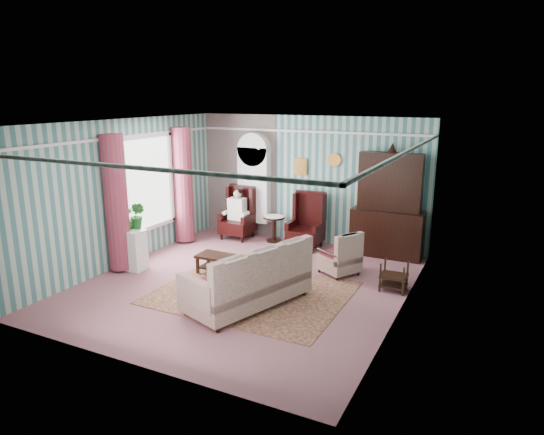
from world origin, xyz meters
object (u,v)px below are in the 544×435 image
at_px(coffee_table, 219,265).
at_px(nest_table, 394,276).
at_px(round_side_table, 274,229).
at_px(plant_stand, 131,250).
at_px(dresser_hutch, 389,202).
at_px(wingback_right, 305,221).
at_px(sofa, 248,273).
at_px(wingback_left, 237,213).
at_px(seated_woman, 237,214).
at_px(bookcase, 254,190).
at_px(floral_armchair, 340,249).

bearing_deg(coffee_table, nest_table, 11.74).
distance_m(round_side_table, plant_stand, 3.36).
relative_size(dresser_hutch, plant_stand, 2.95).
xyz_separation_m(wingback_right, nest_table, (2.32, -1.55, -0.35)).
distance_m(wingback_right, sofa, 3.23).
relative_size(wingback_left, round_side_table, 2.08).
bearing_deg(seated_woman, nest_table, -20.85).
bearing_deg(dresser_hutch, wingback_left, -175.59).
xyz_separation_m(wingback_right, seated_woman, (-1.75, 0.00, -0.04)).
bearing_deg(sofa, coffee_table, 68.85).
xyz_separation_m(bookcase, wingback_left, (-0.25, -0.39, -0.50)).
xyz_separation_m(dresser_hutch, plant_stand, (-4.30, -3.02, -0.78)).
xyz_separation_m(dresser_hutch, sofa, (-1.43, -3.49, -0.62)).
xyz_separation_m(plant_stand, floral_armchair, (3.75, 1.55, 0.10)).
distance_m(wingback_left, plant_stand, 2.87).
relative_size(dresser_hutch, nest_table, 4.37).
bearing_deg(plant_stand, round_side_table, 59.62).
distance_m(wingback_right, nest_table, 2.81).
bearing_deg(dresser_hutch, sofa, -112.35).
bearing_deg(bookcase, dresser_hutch, -2.11).
distance_m(dresser_hutch, wingback_right, 1.86).
relative_size(floral_armchair, coffee_table, 1.17).
xyz_separation_m(bookcase, dresser_hutch, (3.25, -0.12, 0.06)).
height_order(floral_armchair, coffee_table, floral_armchair).
distance_m(sofa, coffee_table, 1.60).
xyz_separation_m(wingback_left, coffee_table, (0.88, -2.21, -0.44)).
distance_m(seated_woman, round_side_table, 0.96).
relative_size(seated_woman, floral_armchair, 1.18).
bearing_deg(seated_woman, dresser_hutch, 4.41).
xyz_separation_m(wingback_left, seated_woman, (0.00, 0.00, -0.04)).
relative_size(nest_table, plant_stand, 0.68).
bearing_deg(wingback_right, wingback_left, 180.00).
height_order(dresser_hutch, wingback_right, dresser_hutch).
xyz_separation_m(wingback_right, floral_armchair, (1.20, -1.20, -0.13)).
height_order(round_side_table, coffee_table, round_side_table).
height_order(bookcase, floral_armchair, bookcase).
xyz_separation_m(round_side_table, plant_stand, (-1.70, -2.90, 0.10)).
xyz_separation_m(dresser_hutch, seated_woman, (-3.50, -0.27, -0.59)).
relative_size(round_side_table, sofa, 0.28).
distance_m(wingback_left, wingback_right, 1.75).
xyz_separation_m(bookcase, round_side_table, (0.65, -0.24, -0.82)).
distance_m(plant_stand, floral_armchair, 4.06).
distance_m(dresser_hutch, round_side_table, 2.75).
relative_size(wingback_right, nest_table, 2.31).
relative_size(wingback_left, plant_stand, 1.56).
xyz_separation_m(wingback_left, nest_table, (4.07, -1.55, -0.35)).
relative_size(sofa, floral_armchair, 2.15).
bearing_deg(wingback_left, round_side_table, 9.46).
bearing_deg(bookcase, round_side_table, -20.27).
bearing_deg(dresser_hutch, nest_table, -72.61).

